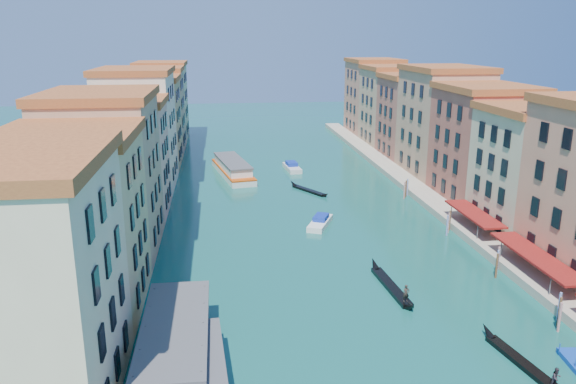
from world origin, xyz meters
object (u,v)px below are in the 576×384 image
at_px(vaporetto_stop, 176,348).
at_px(gondola_fore, 391,285).
at_px(vaporetto_far, 233,168).
at_px(gondola_right, 525,363).

bearing_deg(vaporetto_stop, gondola_fore, 28.12).
distance_m(vaporetto_stop, gondola_fore, 24.92).
bearing_deg(vaporetto_far, gondola_right, -83.15).
xyz_separation_m(gondola_fore, gondola_right, (6.43, -15.80, 0.01)).
distance_m(vaporetto_far, gondola_right, 72.85).
xyz_separation_m(vaporetto_far, gondola_right, (21.78, -69.51, -0.93)).
bearing_deg(gondola_fore, vaporetto_far, 101.91).
bearing_deg(gondola_right, gondola_fore, 102.67).
relative_size(vaporetto_stop, gondola_fore, 1.31).
height_order(vaporetto_far, gondola_right, vaporetto_far).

